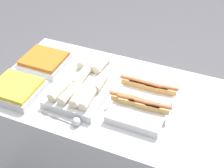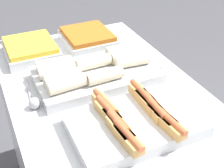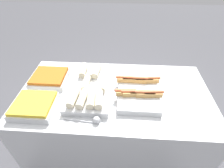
{
  "view_description": "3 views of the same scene",
  "coord_description": "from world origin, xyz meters",
  "px_view_note": "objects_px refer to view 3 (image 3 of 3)",
  "views": [
    {
      "loc": [
        0.52,
        -1.3,
        2.15
      ],
      "look_at": [
        -0.02,
        0.0,
        1.0
      ],
      "focal_mm": 50.0,
      "sensor_mm": 36.0,
      "label": 1
    },
    {
      "loc": [
        0.93,
        -0.44,
        1.7
      ],
      "look_at": [
        -0.02,
        0.0,
        1.0
      ],
      "focal_mm": 50.0,
      "sensor_mm": 36.0,
      "label": 2
    },
    {
      "loc": [
        0.05,
        -1.02,
        1.84
      ],
      "look_at": [
        -0.02,
        0.0,
        1.0
      ],
      "focal_mm": 28.0,
      "sensor_mm": 36.0,
      "label": 3
    }
  ],
  "objects_px": {
    "serving_spoon_near": "(94,120)",
    "serving_spoon_far": "(103,67)",
    "tray_wraps": "(90,87)",
    "tray_side_back": "(50,78)",
    "tray_hotdogs": "(138,89)",
    "tray_side_front": "(34,106)"
  },
  "relations": [
    {
      "from": "tray_side_back",
      "to": "serving_spoon_far",
      "type": "xyz_separation_m",
      "value": [
        0.43,
        0.21,
        -0.01
      ]
    },
    {
      "from": "tray_side_back",
      "to": "tray_hotdogs",
      "type": "bearing_deg",
      "value": -7.45
    },
    {
      "from": "tray_side_front",
      "to": "serving_spoon_far",
      "type": "relative_size",
      "value": 1.15
    },
    {
      "from": "tray_hotdogs",
      "to": "serving_spoon_far",
      "type": "height_order",
      "value": "tray_hotdogs"
    },
    {
      "from": "tray_wraps",
      "to": "serving_spoon_near",
      "type": "bearing_deg",
      "value": -76.83
    },
    {
      "from": "tray_wraps",
      "to": "tray_side_back",
      "type": "distance_m",
      "value": 0.37
    },
    {
      "from": "tray_side_front",
      "to": "serving_spoon_far",
      "type": "distance_m",
      "value": 0.67
    },
    {
      "from": "tray_hotdogs",
      "to": "serving_spoon_near",
      "type": "xyz_separation_m",
      "value": [
        -0.3,
        -0.3,
        -0.02
      ]
    },
    {
      "from": "tray_hotdogs",
      "to": "serving_spoon_far",
      "type": "relative_size",
      "value": 1.91
    },
    {
      "from": "serving_spoon_near",
      "to": "serving_spoon_far",
      "type": "relative_size",
      "value": 1.0
    },
    {
      "from": "serving_spoon_near",
      "to": "tray_side_back",
      "type": "bearing_deg",
      "value": 137.0
    },
    {
      "from": "serving_spoon_near",
      "to": "serving_spoon_far",
      "type": "height_order",
      "value": "same"
    },
    {
      "from": "tray_wraps",
      "to": "tray_side_back",
      "type": "height_order",
      "value": "tray_wraps"
    },
    {
      "from": "tray_hotdogs",
      "to": "serving_spoon_far",
      "type": "xyz_separation_m",
      "value": [
        -0.3,
        0.3,
        -0.02
      ]
    },
    {
      "from": "serving_spoon_far",
      "to": "tray_side_back",
      "type": "bearing_deg",
      "value": -153.97
    },
    {
      "from": "tray_hotdogs",
      "to": "tray_side_back",
      "type": "height_order",
      "value": "tray_hotdogs"
    },
    {
      "from": "tray_hotdogs",
      "to": "serving_spoon_near",
      "type": "height_order",
      "value": "tray_hotdogs"
    },
    {
      "from": "serving_spoon_near",
      "to": "serving_spoon_far",
      "type": "distance_m",
      "value": 0.61
    },
    {
      "from": "tray_hotdogs",
      "to": "tray_side_back",
      "type": "relative_size",
      "value": 1.66
    },
    {
      "from": "tray_hotdogs",
      "to": "serving_spoon_near",
      "type": "bearing_deg",
      "value": -134.56
    },
    {
      "from": "tray_wraps",
      "to": "serving_spoon_near",
      "type": "relative_size",
      "value": 2.2
    },
    {
      "from": "tray_hotdogs",
      "to": "tray_wraps",
      "type": "height_order",
      "value": "tray_wraps"
    }
  ]
}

